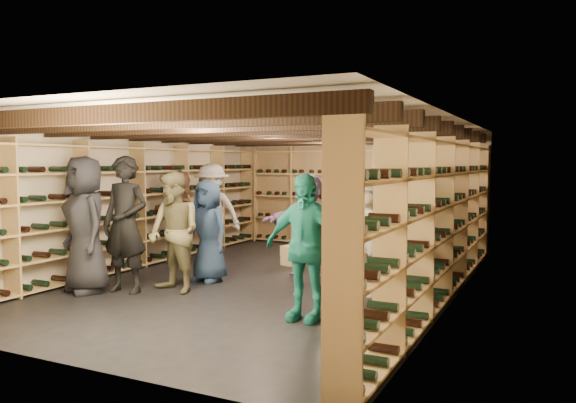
# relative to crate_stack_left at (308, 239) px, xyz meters

# --- Properties ---
(ground) EXTENTS (8.00, 8.00, 0.00)m
(ground) POSITION_rel_crate_stack_left_xyz_m (0.36, -2.22, -0.34)
(ground) COLOR black
(ground) RESTS_ON ground
(walls) EXTENTS (5.52, 8.02, 2.40)m
(walls) POSITION_rel_crate_stack_left_xyz_m (0.36, -2.22, 0.86)
(walls) COLOR beige
(walls) RESTS_ON ground
(ceiling) EXTENTS (5.50, 8.00, 0.01)m
(ceiling) POSITION_rel_crate_stack_left_xyz_m (0.36, -2.22, 2.06)
(ceiling) COLOR beige
(ceiling) RESTS_ON walls
(ceiling_joists) EXTENTS (5.40, 7.12, 0.18)m
(ceiling_joists) POSITION_rel_crate_stack_left_xyz_m (0.36, -2.22, 1.92)
(ceiling_joists) COLOR black
(ceiling_joists) RESTS_ON ground
(wine_rack_left) EXTENTS (0.32, 7.50, 2.15)m
(wine_rack_left) POSITION_rel_crate_stack_left_xyz_m (-2.21, -2.22, 0.74)
(wine_rack_left) COLOR tan
(wine_rack_left) RESTS_ON ground
(wine_rack_right) EXTENTS (0.32, 7.50, 2.15)m
(wine_rack_right) POSITION_rel_crate_stack_left_xyz_m (2.93, -2.22, 0.74)
(wine_rack_right) COLOR tan
(wine_rack_right) RESTS_ON ground
(wine_rack_back) EXTENTS (4.70, 0.30, 2.15)m
(wine_rack_back) POSITION_rel_crate_stack_left_xyz_m (0.36, 1.61, 0.73)
(wine_rack_back) COLOR tan
(wine_rack_back) RESTS_ON ground
(crate_stack_left) EXTENTS (0.55, 0.41, 0.68)m
(crate_stack_left) POSITION_rel_crate_stack_left_xyz_m (0.00, 0.00, 0.00)
(crate_stack_left) COLOR tan
(crate_stack_left) RESTS_ON ground
(crate_stack_right) EXTENTS (0.58, 0.47, 0.34)m
(crate_stack_right) POSITION_rel_crate_stack_left_xyz_m (0.21, -0.92, -0.17)
(crate_stack_right) COLOR tan
(crate_stack_right) RESTS_ON ground
(crate_loose) EXTENTS (0.53, 0.39, 0.17)m
(crate_loose) POSITION_rel_crate_stack_left_xyz_m (1.83, -0.92, -0.25)
(crate_loose) COLOR tan
(crate_loose) RESTS_ON ground
(person_0) EXTENTS (1.09, 0.91, 1.90)m
(person_0) POSITION_rel_crate_stack_left_xyz_m (-1.57, -4.05, 0.61)
(person_0) COLOR black
(person_0) RESTS_ON ground
(person_1) EXTENTS (0.74, 0.52, 1.90)m
(person_1) POSITION_rel_crate_stack_left_xyz_m (-1.08, -3.80, 0.61)
(person_1) COLOR black
(person_1) RESTS_ON ground
(person_2) EXTENTS (0.97, 0.85, 1.69)m
(person_2) POSITION_rel_crate_stack_left_xyz_m (-0.46, -3.52, 0.50)
(person_2) COLOR brown
(person_2) RESTS_ON ground
(person_3) EXTENTS (1.21, 0.89, 1.68)m
(person_3) POSITION_rel_crate_stack_left_xyz_m (1.99, -2.56, 0.50)
(person_3) COLOR beige
(person_3) RESTS_ON ground
(person_4) EXTENTS (1.02, 0.48, 1.69)m
(person_4) POSITION_rel_crate_stack_left_xyz_m (1.73, -3.98, 0.51)
(person_4) COLOR #1C8577
(person_4) RESTS_ON ground
(person_5) EXTENTS (1.62, 1.06, 1.67)m
(person_5) POSITION_rel_crate_stack_left_xyz_m (-1.82, -1.64, 0.50)
(person_5) COLOR brown
(person_5) RESTS_ON ground
(person_6) EXTENTS (0.83, 0.62, 1.53)m
(person_6) POSITION_rel_crate_stack_left_xyz_m (-0.45, -2.71, 0.43)
(person_6) COLOR #1C2E4A
(person_6) RESTS_ON ground
(person_7) EXTENTS (0.70, 0.51, 1.80)m
(person_7) POSITION_rel_crate_stack_left_xyz_m (1.19, -1.15, 0.56)
(person_7) COLOR gray
(person_7) RESTS_ON ground
(person_8) EXTENTS (0.93, 0.81, 1.65)m
(person_8) POSITION_rel_crate_stack_left_xyz_m (2.54, -2.47, 0.49)
(person_8) COLOR #49191E
(person_8) RESTS_ON ground
(person_9) EXTENTS (1.20, 0.75, 1.78)m
(person_9) POSITION_rel_crate_stack_left_xyz_m (-1.46, -1.08, 0.55)
(person_9) COLOR #B9B2AA
(person_9) RESTS_ON ground
(person_10) EXTENTS (1.08, 0.79, 1.71)m
(person_10) POSITION_rel_crate_stack_left_xyz_m (1.33, -1.68, 0.51)
(person_10) COLOR #224933
(person_10) RESTS_ON ground
(person_11) EXTENTS (1.59, 0.87, 1.64)m
(person_11) POSITION_rel_crate_stack_left_xyz_m (0.73, -1.58, 0.48)
(person_11) COLOR slate
(person_11) RESTS_ON ground
(person_12) EXTENTS (0.85, 0.67, 1.53)m
(person_12) POSITION_rel_crate_stack_left_xyz_m (1.75, -2.04, 0.43)
(person_12) COLOR #36353A
(person_12) RESTS_ON ground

